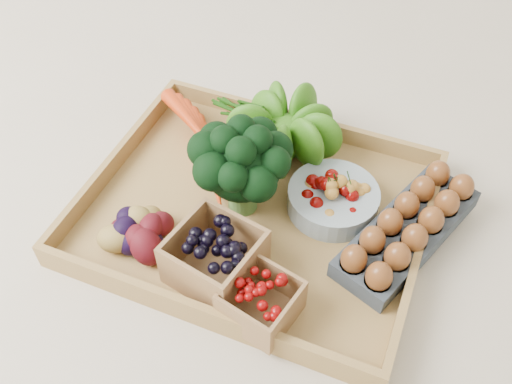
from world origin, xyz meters
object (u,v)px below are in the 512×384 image
at_px(broccoli, 242,180).
at_px(tray, 256,213).
at_px(cherry_bowl, 333,199).
at_px(egg_carton, 407,233).

bearing_deg(broccoli, tray, -0.07).
xyz_separation_m(broccoli, cherry_bowl, (0.14, 0.05, -0.04)).
bearing_deg(egg_carton, tray, -151.36).
relative_size(tray, broccoli, 3.41).
relative_size(broccoli, egg_carton, 0.57).
height_order(broccoli, egg_carton, broccoli).
xyz_separation_m(tray, broccoli, (-0.02, 0.00, 0.07)).
xyz_separation_m(tray, cherry_bowl, (0.12, 0.05, 0.03)).
height_order(tray, broccoli, broccoli).
bearing_deg(tray, cherry_bowl, 24.98).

